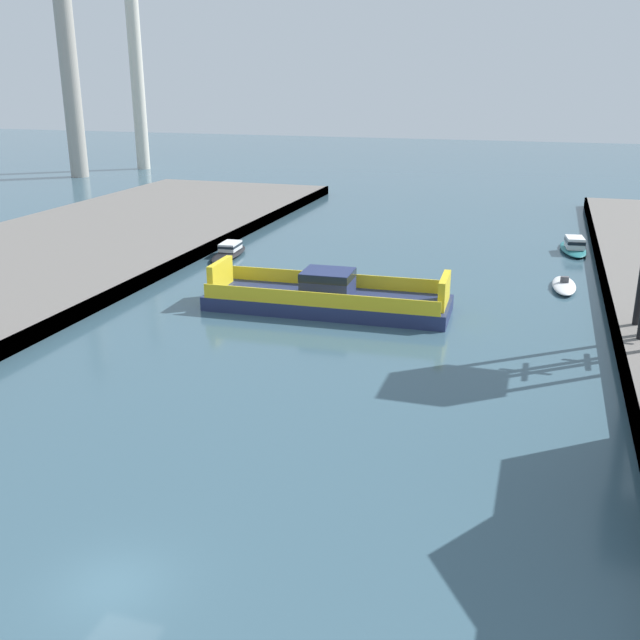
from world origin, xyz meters
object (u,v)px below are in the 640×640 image
Objects in this scene: moored_boat_near_right at (574,246)px; smokestack_distant_a at (68,57)px; moored_boat_near_left at (564,285)px; moored_boat_mid_left at (229,252)px; smokestack_distant_b at (136,65)px; chain_ferry at (328,297)px.

smokestack_distant_a reaches higher than moored_boat_near_right.
moored_boat_near_right is 0.21× the size of smokestack_distant_a.
smokestack_distant_a reaches higher than moored_boat_near_left.
smokestack_distant_b is (-46.40, 63.18, 18.84)m from moored_boat_mid_left.
moored_boat_mid_left is at bearing -43.70° from smokestack_distant_a.
moored_boat_mid_left is at bearing -159.65° from moored_boat_near_right.
chain_ferry is 0.52× the size of smokestack_distant_b.
moored_boat_near_left is 99.96m from smokestack_distant_a.
chain_ferry is 2.41× the size of moored_boat_mid_left.
moored_boat_mid_left is 80.63m from smokestack_distant_b.
moored_boat_near_right reaches higher than moored_boat_near_left.
moored_boat_near_right is at bearing -32.55° from smokestack_distant_b.
moored_boat_mid_left is (-33.26, -12.34, -0.11)m from moored_boat_near_right.
smokestack_distant_b is at bearing 147.45° from moored_boat_near_right.
chain_ferry is 20.22m from moored_boat_mid_left.
smokestack_distant_b is at bearing 126.29° from moored_boat_mid_left.
smokestack_distant_b reaches higher than moored_boat_near_left.
smokestack_distant_a is 1.06× the size of smokestack_distant_b.
moored_boat_mid_left is 73.55m from smokestack_distant_a.
moored_boat_near_left is 0.78× the size of moored_boat_near_right.
moored_boat_near_right reaches higher than moored_boat_mid_left.
smokestack_distant_b is at bearing 71.48° from smokestack_distant_a.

